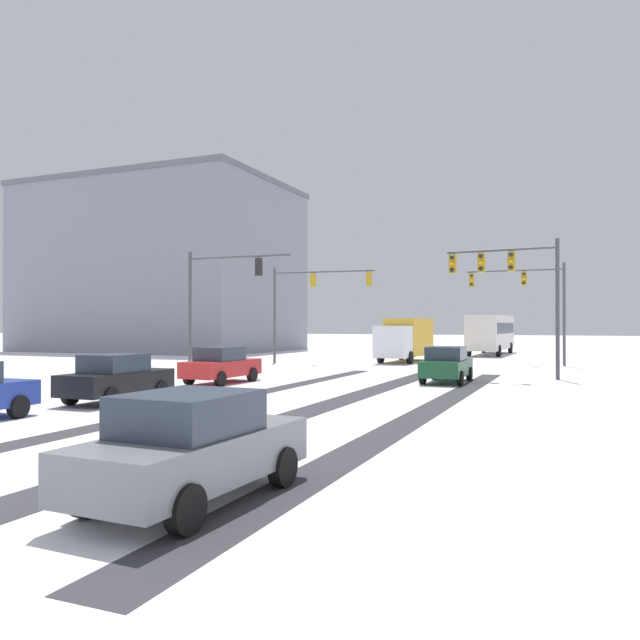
% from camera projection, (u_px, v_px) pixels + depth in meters
% --- Properties ---
extents(wheel_track_left_lane, '(1.16, 28.93, 0.01)m').
position_uv_depth(wheel_track_left_lane, '(330.00, 404.00, 20.43)').
color(wheel_track_left_lane, '#38383D').
rests_on(wheel_track_left_lane, ground).
extents(wheel_track_right_lane, '(0.91, 28.93, 0.01)m').
position_uv_depth(wheel_track_right_lane, '(230.00, 399.00, 21.89)').
color(wheel_track_right_lane, '#38383D').
rests_on(wheel_track_right_lane, ground).
extents(wheel_track_center, '(0.98, 28.93, 0.01)m').
position_uv_depth(wheel_track_center, '(430.00, 410.00, 19.16)').
color(wheel_track_center, '#38383D').
rests_on(wheel_track_center, ground).
extents(sidewalk_kerb_right, '(4.00, 28.93, 0.12)m').
position_uv_depth(sidewalk_kerb_right, '(599.00, 423.00, 16.13)').
color(sidewalk_kerb_right, white).
rests_on(sidewalk_kerb_right, ground).
extents(traffic_signal_far_right, '(6.10, 0.39, 6.50)m').
position_uv_depth(traffic_signal_far_right, '(529.00, 293.00, 40.07)').
color(traffic_signal_far_right, '#47474C').
rests_on(traffic_signal_far_right, ground).
extents(traffic_signal_far_left, '(7.07, 0.75, 6.50)m').
position_uv_depth(traffic_signal_far_left, '(309.00, 293.00, 41.84)').
color(traffic_signal_far_left, '#47474C').
rests_on(traffic_signal_far_left, ground).
extents(traffic_signal_near_right, '(5.11, 0.58, 6.50)m').
position_uv_depth(traffic_signal_near_right, '(511.00, 278.00, 29.09)').
color(traffic_signal_near_right, '#47474C').
rests_on(traffic_signal_near_right, ground).
extents(traffic_signal_near_left, '(5.98, 0.41, 6.50)m').
position_uv_depth(traffic_signal_near_left, '(217.00, 290.00, 32.81)').
color(traffic_signal_near_left, '#47474C').
rests_on(traffic_signal_near_left, ground).
extents(car_dark_green_lead, '(1.87, 4.12, 1.62)m').
position_uv_depth(car_dark_green_lead, '(447.00, 364.00, 28.11)').
color(car_dark_green_lead, '#194C2D').
rests_on(car_dark_green_lead, ground).
extents(car_red_second, '(1.98, 4.17, 1.62)m').
position_uv_depth(car_red_second, '(221.00, 365.00, 27.77)').
color(car_red_second, red).
rests_on(car_red_second, ground).
extents(car_black_third, '(1.85, 4.11, 1.62)m').
position_uv_depth(car_black_third, '(116.00, 378.00, 21.08)').
color(car_black_third, black).
rests_on(car_black_third, ground).
extents(car_grey_fifth, '(1.97, 4.17, 1.62)m').
position_uv_depth(car_grey_fifth, '(193.00, 446.00, 9.24)').
color(car_grey_fifth, slate).
rests_on(car_grey_fifth, ground).
extents(bus_oncoming, '(2.88, 11.06, 3.38)m').
position_uv_depth(bus_oncoming, '(491.00, 332.00, 54.22)').
color(bus_oncoming, silver).
rests_on(bus_oncoming, ground).
extents(box_truck_delivery, '(2.49, 7.47, 3.02)m').
position_uv_depth(box_truck_delivery, '(405.00, 338.00, 43.81)').
color(box_truck_delivery, silver).
rests_on(box_truck_delivery, ground).
extents(office_building_far_left_block, '(24.71, 17.58, 16.46)m').
position_uv_depth(office_building_far_left_block, '(163.00, 269.00, 63.41)').
color(office_building_far_left_block, gray).
rests_on(office_building_far_left_block, ground).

